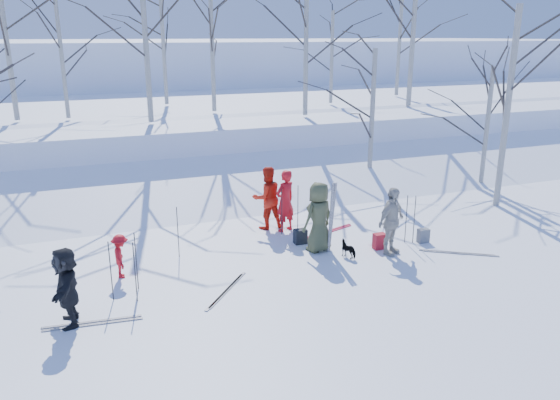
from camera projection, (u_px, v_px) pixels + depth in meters
name	position (u px, v px, depth m)	size (l,w,h in m)	color
ground	(302.00, 267.00, 13.35)	(120.00, 120.00, 0.00)	white
snow_ramp	(225.00, 189.00, 19.56)	(70.00, 9.50, 1.40)	white
snow_plateau	(173.00, 124.00, 28.24)	(70.00, 18.00, 2.20)	white
far_hill	(127.00, 77.00, 46.70)	(90.00, 30.00, 6.00)	white
skier_olive_center	(319.00, 217.00, 14.13)	(0.91, 0.59, 1.86)	#40462A
skier_red_north	(285.00, 201.00, 15.60)	(0.66, 0.43, 1.81)	red
skier_redor_behind	(267.00, 198.00, 15.82)	(0.90, 0.70, 1.84)	red
skier_red_seated	(121.00, 256.00, 12.68)	(0.68, 0.39, 1.05)	red
skier_cream_east	(391.00, 221.00, 13.92)	(1.04, 0.43, 1.78)	beige
skier_grey_west	(67.00, 286.00, 10.53)	(1.49, 0.47, 1.60)	black
dog	(349.00, 249.00, 13.92)	(0.24, 0.52, 0.44)	black
upright_ski_left	(331.00, 218.00, 13.99)	(0.07, 0.02, 1.90)	silver
upright_ski_right	(332.00, 217.00, 14.04)	(0.07, 0.02, 1.90)	silver
ski_pair_a	(226.00, 290.00, 12.12)	(1.37, 1.59, 0.02)	silver
ski_pair_b	(327.00, 232.00, 15.72)	(1.86, 0.80, 0.02)	#AF1933
ski_pair_c	(459.00, 253.00, 14.20)	(1.71, 1.19, 0.02)	silver
ski_pair_d	(93.00, 323.00, 10.75)	(1.91, 0.39, 0.02)	silver
ski_pole_a	(282.00, 212.00, 15.35)	(0.02, 0.02, 1.34)	black
ski_pole_b	(136.00, 261.00, 12.03)	(0.02, 0.02, 1.34)	black
ski_pole_c	(406.00, 219.00, 14.77)	(0.02, 0.02, 1.34)	black
ski_pole_d	(135.00, 272.00, 11.48)	(0.02, 0.02, 1.34)	black
ski_pole_e	(414.00, 220.00, 14.73)	(0.02, 0.02, 1.34)	black
ski_pole_f	(111.00, 271.00, 11.52)	(0.02, 0.02, 1.34)	black
ski_pole_g	(298.00, 208.00, 15.75)	(0.02, 0.02, 1.34)	black
ski_pole_h	(178.00, 232.00, 13.79)	(0.02, 0.02, 1.34)	black
backpack_red	(379.00, 241.00, 14.46)	(0.32, 0.22, 0.42)	#AB1A27
backpack_grey	(423.00, 236.00, 14.92)	(0.30, 0.20, 0.38)	slate
backpack_dark	(300.00, 236.00, 14.83)	(0.34, 0.24, 0.40)	black
birch_plateau_a	(400.00, 36.00, 29.78)	(5.07, 5.07, 6.38)	silver
birch_plateau_d	(306.00, 42.00, 22.26)	(4.75, 4.75, 5.93)	silver
birch_plateau_e	(415.00, 11.00, 24.97)	(6.61, 6.61, 8.59)	silver
birch_plateau_f	(62.00, 61.00, 21.63)	(3.78, 3.78, 4.55)	silver
birch_plateau_g	(163.00, 47.00, 25.96)	(4.40, 4.40, 5.43)	silver
birch_plateau_h	(332.00, 58.00, 26.56)	(3.66, 3.66, 4.38)	silver
birch_plateau_i	(212.00, 46.00, 23.47)	(4.48, 4.48, 5.55)	silver
birch_plateau_j	(5.00, 30.00, 20.79)	(5.38, 5.38, 6.83)	silver
birch_plateau_k	(145.00, 28.00, 20.31)	(5.47, 5.47, 6.96)	silver
birch_edge_b	(507.00, 110.00, 17.27)	(5.05, 5.05, 6.36)	silver
birch_edge_c	(487.00, 128.00, 19.97)	(3.66, 3.66, 4.38)	silver
birch_edge_e	(372.00, 118.00, 20.09)	(4.10, 4.10, 5.01)	silver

